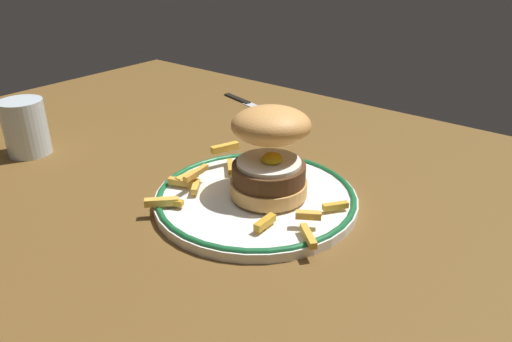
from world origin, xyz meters
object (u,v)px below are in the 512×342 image
Objects in this scene: dinner_plate at (256,198)px; water_glass at (26,131)px; knife at (247,102)px; burger at (270,150)px.

dinner_plate is 39.00cm from water_glass.
water_glass reaches higher than dinner_plate.
water_glass is at bearing -165.53° from dinner_plate.
water_glass reaches higher than knife.
burger reaches higher than dinner_plate.
dinner_plate is 1.81× the size of burger.
water_glass is at bearing -163.58° from burger.
water_glass is (-38.56, -11.36, -3.51)cm from burger.
knife is (10.88, 40.42, -3.39)cm from water_glass.
burger is 0.80× the size of knife.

